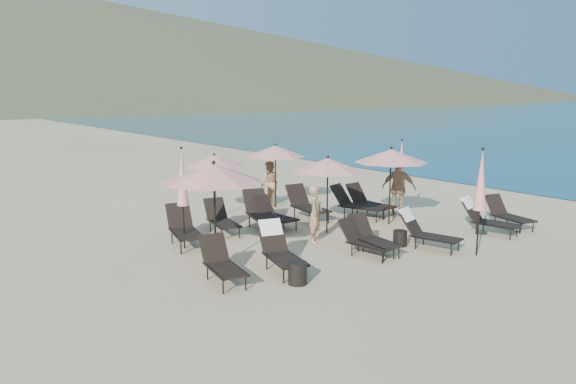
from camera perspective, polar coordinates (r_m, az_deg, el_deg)
ground at (r=14.62m, az=10.93°, el=-5.88°), size 800.00×800.00×0.00m
volcanic_headland at (r=323.21m, az=-23.60°, el=13.56°), size 690.00×690.00×55.00m
lounger_0 at (r=12.11m, az=-6.74°, el=-7.12°), size 0.88×1.65×0.90m
lounger_1 at (r=12.73m, az=-0.86°, el=-5.78°), size 1.02×1.78×1.05m
lounger_2 at (r=14.22m, az=8.55°, el=-4.52°), size 0.77×1.61×0.89m
lounger_3 at (r=13.97m, az=7.83°, el=-4.86°), size 0.75×1.53×0.85m
lounger_4 at (r=14.90m, az=13.76°, el=-3.80°), size 0.94×1.67×0.98m
lounger_5 at (r=16.88m, az=19.42°, el=-2.42°), size 0.86×1.68×1.00m
lounger_6 at (r=15.01m, az=-10.52°, el=-3.58°), size 1.07×1.85×1.00m
lounger_7 at (r=16.06m, az=-6.80°, el=-2.70°), size 0.91×1.69×0.92m
lounger_8 at (r=16.54m, az=-2.72°, el=-2.02°), size 1.21×1.97×1.06m
lounger_9 at (r=16.65m, az=-1.45°, el=-2.21°), size 0.68×1.57×0.89m
lounger_10 at (r=17.70m, az=1.89°, el=-1.25°), size 0.90×1.84×1.02m
lounger_11 at (r=18.44m, az=8.22°, el=-0.94°), size 0.78×1.74×0.97m
lounger_12 at (r=17.83m, az=21.43°, el=-2.07°), size 0.95×1.66×0.90m
lounger_13 at (r=18.01m, az=6.94°, el=-1.11°), size 1.21×1.89×1.02m
umbrella_open_0 at (r=12.67m, az=-7.54°, el=1.89°), size 2.31×2.31×2.48m
umbrella_open_1 at (r=15.74m, az=4.06°, el=2.77°), size 2.07×2.07×2.22m
umbrella_open_2 at (r=17.00m, az=10.42°, el=3.64°), size 2.20×2.20×2.37m
umbrella_open_3 at (r=17.71m, az=-7.49°, el=3.15°), size 1.94×1.94×2.08m
umbrella_open_4 at (r=19.20m, az=-1.28°, el=4.18°), size 2.07×2.07×2.23m
umbrella_closed_0 at (r=14.33m, az=19.01°, el=1.07°), size 0.31×0.31×2.68m
umbrella_closed_1 at (r=18.24m, az=11.43°, el=2.93°), size 0.29×0.29×2.50m
umbrella_closed_2 at (r=14.43m, az=-10.70°, el=1.41°), size 0.31×0.31×2.64m
side_table_0 at (r=11.92m, az=0.98°, el=-8.24°), size 0.41×0.41×0.48m
side_table_1 at (r=15.02m, az=11.31°, el=-4.63°), size 0.36×0.36×0.41m
beachgoer_a at (r=15.00m, az=2.78°, el=-2.21°), size 0.67×0.65×1.56m
beachgoer_b at (r=19.70m, az=-1.85°, el=0.86°), size 0.64×0.80×1.57m
beachgoer_c at (r=18.37m, az=11.20°, el=0.41°), size 0.93×1.16×1.85m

